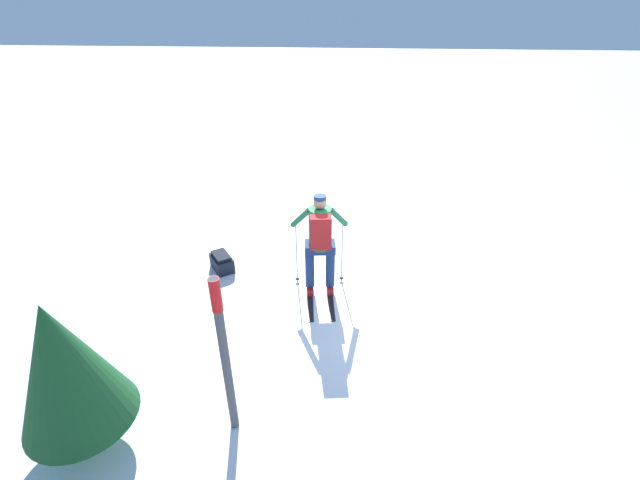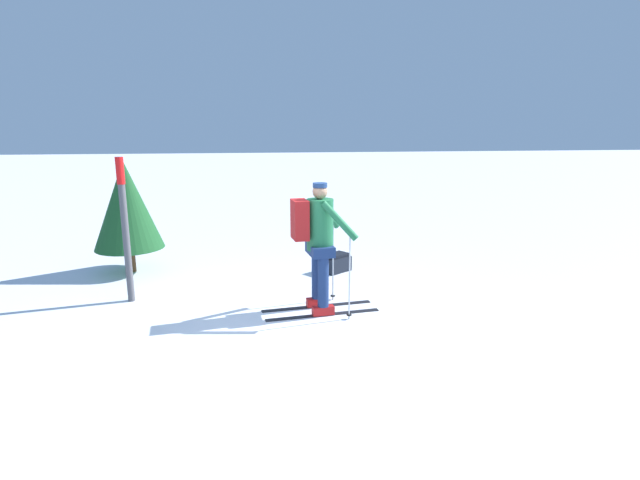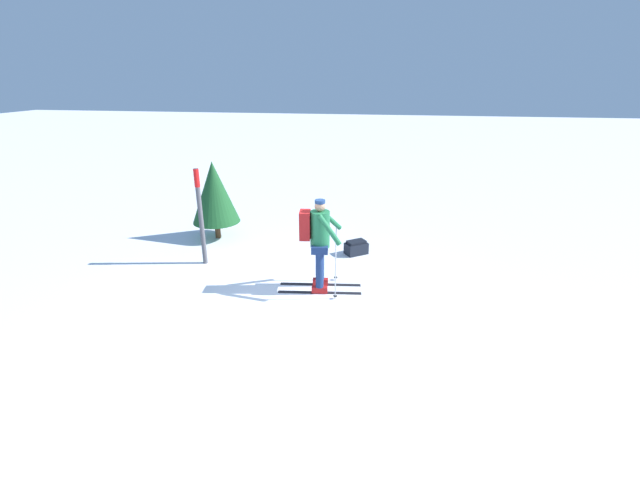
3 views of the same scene
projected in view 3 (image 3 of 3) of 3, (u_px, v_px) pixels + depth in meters
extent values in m
plane|color=white|center=(276.00, 306.00, 7.72)|extent=(80.00, 80.00, 0.00)
cube|color=black|center=(320.00, 284.00, 8.49)|extent=(1.59, 0.28, 0.01)
cube|color=red|center=(320.00, 281.00, 8.47)|extent=(0.31, 0.14, 0.12)
cylinder|color=navy|center=(320.00, 261.00, 8.31)|extent=(0.15, 0.15, 0.76)
cube|color=black|center=(320.00, 293.00, 8.18)|extent=(1.59, 0.28, 0.01)
cube|color=red|center=(320.00, 290.00, 8.15)|extent=(0.31, 0.14, 0.12)
cylinder|color=navy|center=(320.00, 269.00, 7.99)|extent=(0.15, 0.15, 0.76)
cube|color=navy|center=(320.00, 247.00, 8.02)|extent=(0.36, 0.52, 0.14)
cylinder|color=#1E663D|center=(320.00, 229.00, 7.89)|extent=(0.36, 0.36, 0.69)
sphere|color=tan|center=(320.00, 206.00, 7.73)|extent=(0.20, 0.20, 0.20)
cylinder|color=navy|center=(320.00, 202.00, 7.70)|extent=(0.19, 0.19, 0.06)
cube|color=maroon|center=(305.00, 225.00, 7.87)|extent=(0.23, 0.34, 0.53)
cylinder|color=#B2B7BC|center=(336.00, 253.00, 8.47)|extent=(0.02, 0.02, 1.19)
cylinder|color=black|center=(336.00, 277.00, 8.67)|extent=(0.07, 0.07, 0.01)
cylinder|color=#1E663D|center=(330.00, 219.00, 8.13)|extent=(0.44, 0.42, 0.50)
cylinder|color=#B2B7BC|center=(336.00, 270.00, 7.75)|extent=(0.02, 0.02, 1.19)
cylinder|color=black|center=(335.00, 296.00, 7.94)|extent=(0.07, 0.07, 0.01)
cylinder|color=#1E663D|center=(330.00, 230.00, 7.57)|extent=(0.49, 0.33, 0.50)
cube|color=black|center=(356.00, 248.00, 9.92)|extent=(0.58, 0.54, 0.27)
cube|color=black|center=(356.00, 242.00, 9.86)|extent=(0.48, 0.45, 0.06)
cylinder|color=#4C4C51|center=(201.00, 218.00, 9.10)|extent=(0.10, 0.10, 2.11)
cylinder|color=red|center=(197.00, 178.00, 8.78)|extent=(0.11, 0.11, 0.38)
cylinder|color=#4C331E|center=(218.00, 229.00, 10.89)|extent=(0.14, 0.14, 0.43)
cone|color=#194C23|center=(214.00, 192.00, 10.53)|extent=(1.17, 1.17, 1.53)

